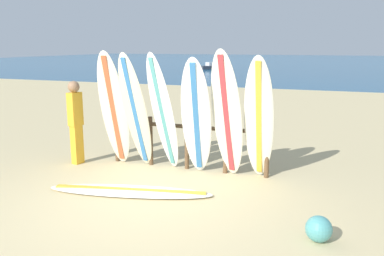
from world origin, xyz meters
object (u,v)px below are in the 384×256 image
(surfboard_leaning_far_left, at_px, (114,110))
(surfboard_leaning_center_left, at_px, (163,113))
(surfboard_leaning_right, at_px, (259,119))
(surfboard_lying_on_sand, at_px, (130,191))
(surfboard_rack, at_px, (187,138))
(surfboard_leaning_center, at_px, (196,118))
(beachgoer_standing, at_px, (76,119))
(beach_ball, at_px, (319,229))
(surfboard_leaning_center_right, at_px, (227,115))
(surfboard_leaning_left, at_px, (136,112))
(small_boat_offshore, at_px, (211,67))

(surfboard_leaning_far_left, bearing_deg, surfboard_leaning_center_left, 0.85)
(surfboard_leaning_right, bearing_deg, surfboard_lying_on_sand, -144.44)
(surfboard_rack, bearing_deg, surfboard_leaning_center, -49.71)
(surfboard_leaning_far_left, distance_m, surfboard_leaning_center, 1.79)
(surfboard_leaning_far_left, height_order, surfboard_leaning_right, surfboard_leaning_far_left)
(surfboard_leaning_center, xyz_separation_m, beachgoer_standing, (-2.66, -0.04, -0.18))
(surfboard_leaning_center, distance_m, beach_ball, 3.16)
(surfboard_rack, xyz_separation_m, surfboard_leaning_center_right, (0.92, -0.33, 0.58))
(surfboard_leaning_center, xyz_separation_m, surfboard_lying_on_sand, (-0.77, -1.21, -1.11))
(surfboard_rack, xyz_separation_m, surfboard_leaning_right, (1.49, -0.25, 0.53))
(surfboard_leaning_center_right, relative_size, surfboard_leaning_right, 1.04)
(surfboard_leaning_center_left, height_order, beach_ball, surfboard_leaning_center_left)
(surfboard_leaning_center, xyz_separation_m, beach_ball, (2.34, -1.88, -0.97))
(surfboard_leaning_far_left, xyz_separation_m, surfboard_lying_on_sand, (1.01, -1.25, -1.16))
(surfboard_leaning_far_left, height_order, surfboard_leaning_center_left, surfboard_leaning_far_left)
(surfboard_leaning_center_right, xyz_separation_m, surfboard_leaning_right, (0.57, 0.08, -0.05))
(surfboard_leaning_right, distance_m, beach_ball, 2.57)
(beachgoer_standing, bearing_deg, surfboard_lying_on_sand, -31.73)
(surfboard_leaning_center_left, xyz_separation_m, surfboard_leaning_center, (0.70, -0.06, -0.04))
(surfboard_leaning_center_left, height_order, surfboard_leaning_right, surfboard_leaning_center_left)
(surfboard_leaning_far_left, relative_size, surfboard_leaning_center, 1.04)
(surfboard_leaning_left, relative_size, beachgoer_standing, 1.35)
(surfboard_leaning_center_right, height_order, small_boat_offshore, surfboard_leaning_center_right)
(surfboard_leaning_center_left, relative_size, surfboard_leaning_center, 1.03)
(surfboard_leaning_far_left, height_order, beach_ball, surfboard_leaning_far_left)
(surfboard_leaning_far_left, xyz_separation_m, surfboard_leaning_left, (0.50, -0.01, -0.01))
(surfboard_leaning_center_left, bearing_deg, small_boat_offshore, 105.98)
(surfboard_leaning_center_left, bearing_deg, beach_ball, -32.53)
(surfboard_leaning_left, relative_size, surfboard_lying_on_sand, 0.81)
(surfboard_leaning_far_left, height_order, surfboard_lying_on_sand, surfboard_leaning_far_left)
(surfboard_leaning_center_right, relative_size, beachgoer_standing, 1.38)
(surfboard_leaning_center_left, relative_size, beach_ball, 6.93)
(surfboard_rack, relative_size, surfboard_lying_on_sand, 1.15)
(surfboard_leaning_center, height_order, beachgoer_standing, surfboard_leaning_center)
(beachgoer_standing, relative_size, beach_ball, 5.13)
(surfboard_leaning_far_left, xyz_separation_m, beach_ball, (4.12, -1.92, -1.02))
(surfboard_lying_on_sand, bearing_deg, surfboard_leaning_center_left, 86.89)
(surfboard_leaning_left, height_order, surfboard_leaning_center, surfboard_leaning_left)
(surfboard_leaning_left, xyz_separation_m, surfboard_leaning_center, (1.29, -0.03, -0.04))
(beach_ball, bearing_deg, small_boat_offshore, 109.66)
(beachgoer_standing, distance_m, beach_ball, 5.39)
(surfboard_leaning_center_left, xyz_separation_m, beach_ball, (3.04, -1.94, -1.01))
(small_boat_offshore, bearing_deg, beachgoer_standing, -77.24)
(surfboard_leaning_center, relative_size, surfboard_leaning_center_right, 0.94)
(beachgoer_standing, bearing_deg, beach_ball, -20.22)
(surfboard_leaning_center_left, xyz_separation_m, beachgoer_standing, (-1.96, -0.10, -0.22))
(surfboard_leaning_right, distance_m, surfboard_lying_on_sand, 2.61)
(surfboard_leaning_right, distance_m, small_boat_offshore, 34.92)
(surfboard_rack, distance_m, beachgoer_standing, 2.38)
(surfboard_leaning_far_left, xyz_separation_m, small_boat_offshore, (-8.40, 33.13, -0.94))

